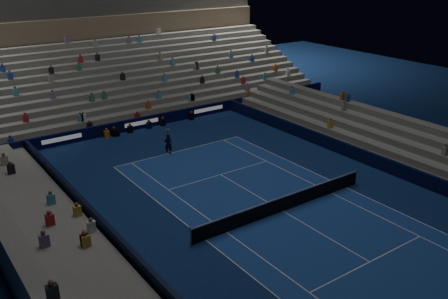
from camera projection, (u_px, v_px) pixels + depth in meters
The scene contains 11 objects.
ground at pixel (283, 211), 29.16m from camera, with size 90.00×90.00×0.00m, color #0D2252.
court_surface at pixel (283, 211), 29.16m from camera, with size 10.97×23.77×0.01m, color navy.
sponsor_barrier_far at pixel (141, 123), 43.00m from camera, with size 44.00×0.25×1.00m, color black.
sponsor_barrier_east at pixel (388, 166), 34.21m from camera, with size 0.25×37.00×1.00m, color black.
sponsor_barrier_west at pixel (132, 258), 23.74m from camera, with size 0.25×37.00×1.00m, color black.
grandstand_main at pixel (97, 71), 49.08m from camera, with size 44.00×15.20×11.20m.
grandstand_east at pixel (419, 150), 35.93m from camera, with size 5.00×37.00×2.50m.
grandstand_west at pixel (60, 276), 21.72m from camera, with size 5.00×37.00×2.50m.
tennis_net at pixel (283, 204), 28.97m from camera, with size 12.90×0.10×1.10m.
tennis_player at pixel (168, 144), 37.30m from camera, with size 0.58×0.38×1.60m, color black.
broadcast_camera at pixel (116, 132), 41.26m from camera, with size 0.46×0.90×0.60m.
Camera 1 is at (-17.79, -19.01, 14.06)m, focal length 39.57 mm.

